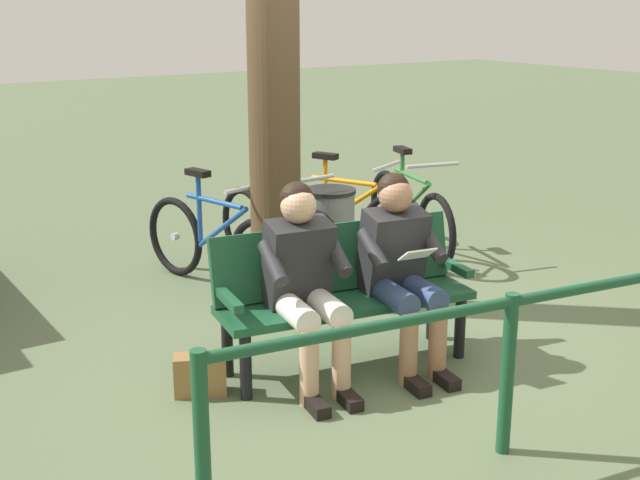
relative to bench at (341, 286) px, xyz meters
The scene contains 12 objects.
ground_plane 0.57m from the bench, behind, with size 40.00×40.00×0.00m, color #566647.
bench is the anchor object (origin of this frame).
person_reading 0.40m from the bench, 143.71° to the left, with size 0.53×0.81×1.20m.
person_companion 0.39m from the bench, 17.99° to the left, with size 0.53×0.81×1.20m.
handbag 1.02m from the bench, ahead, with size 0.30×0.14×0.24m, color olive.
tree_trunk 1.65m from the bench, 101.11° to the right, with size 0.38×0.38×3.24m, color #4C3823.
litter_bin 1.60m from the bench, 121.55° to the right, with size 0.41×0.41×0.76m.
bicycle_purple 2.47m from the bench, 139.18° to the right, with size 0.56×1.65×0.94m.
bicycle_green 2.16m from the bench, 125.22° to the right, with size 0.78×1.55×0.94m.
bicycle_black 1.80m from the bench, 108.09° to the right, with size 0.48×1.68×0.94m.
bicycle_blue 1.70m from the bench, 89.19° to the right, with size 0.57×1.64×0.94m.
railing_fence 1.37m from the bench, 92.31° to the left, with size 3.19×0.50×0.85m.
Camera 1 is at (3.07, 4.07, 2.21)m, focal length 47.13 mm.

